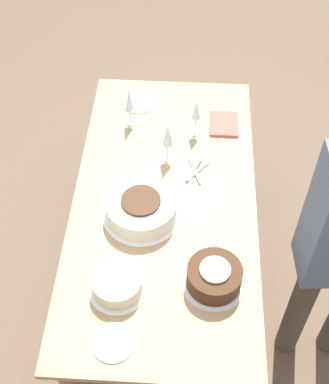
% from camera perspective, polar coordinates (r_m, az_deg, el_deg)
% --- Properties ---
extents(ground_plane, '(12.00, 12.00, 0.00)m').
position_cam_1_polar(ground_plane, '(3.11, 0.00, -9.65)').
color(ground_plane, brown).
extents(dining_table, '(1.72, 0.85, 0.76)m').
position_cam_1_polar(dining_table, '(2.57, 0.00, -2.28)').
color(dining_table, tan).
rests_on(dining_table, ground_plane).
extents(cake_center_white, '(0.36, 0.36, 0.11)m').
position_cam_1_polar(cake_center_white, '(2.39, -2.49, -1.70)').
color(cake_center_white, white).
rests_on(cake_center_white, dining_table).
extents(cake_front_chocolate, '(0.27, 0.27, 0.11)m').
position_cam_1_polar(cake_front_chocolate, '(2.19, 5.32, -8.99)').
color(cake_front_chocolate, white).
rests_on(cake_front_chocolate, dining_table).
extents(cake_back_decorated, '(0.24, 0.24, 0.08)m').
position_cam_1_polar(cake_back_decorated, '(2.19, -5.06, -9.76)').
color(cake_back_decorated, white).
rests_on(cake_back_decorated, dining_table).
extents(wine_glass_near, '(0.06, 0.06, 0.22)m').
position_cam_1_polar(wine_glass_near, '(2.75, -3.75, 9.66)').
color(wine_glass_near, silver).
rests_on(wine_glass_near, dining_table).
extents(wine_glass_far, '(0.06, 0.06, 0.21)m').
position_cam_1_polar(wine_glass_far, '(2.70, 3.40, 8.49)').
color(wine_glass_far, silver).
rests_on(wine_glass_far, dining_table).
extents(wine_glass_extra, '(0.06, 0.06, 0.22)m').
position_cam_1_polar(wine_glass_extra, '(2.55, 0.34, 5.96)').
color(wine_glass_extra, silver).
rests_on(wine_glass_extra, dining_table).
extents(dessert_plate_left, '(0.17, 0.17, 0.01)m').
position_cam_1_polar(dessert_plate_left, '(2.11, -5.49, -15.72)').
color(dessert_plate_left, silver).
rests_on(dessert_plate_left, dining_table).
extents(dessert_plate_right, '(0.19, 0.19, 0.01)m').
position_cam_1_polar(dessert_plate_right, '(2.96, -2.76, 9.54)').
color(dessert_plate_right, silver).
rests_on(dessert_plate_right, dining_table).
extents(fork_pile, '(0.19, 0.12, 0.01)m').
position_cam_1_polar(fork_pile, '(2.59, 3.33, 2.15)').
color(fork_pile, silver).
rests_on(fork_pile, dining_table).
extents(napkin_stack, '(0.19, 0.15, 0.02)m').
position_cam_1_polar(napkin_stack, '(2.84, 6.35, 7.23)').
color(napkin_stack, '#B75B4C').
rests_on(napkin_stack, dining_table).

